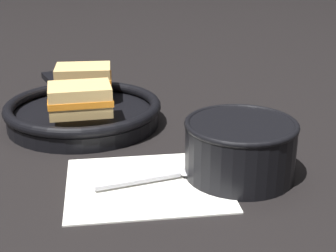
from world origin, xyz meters
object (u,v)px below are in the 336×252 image
spoon (182,173)px  sandwich_near_left (80,99)px  skillet (83,112)px  sandwich_near_right (83,79)px  soup_bowl (240,145)px

spoon → sandwich_near_left: 0.22m
skillet → sandwich_near_left: size_ratio=3.48×
sandwich_near_left → sandwich_near_right: 0.12m
soup_bowl → sandwich_near_right: 0.36m
sandwich_near_right → spoon: bearing=-76.6°
spoon → sandwich_near_left: bearing=116.2°
soup_bowl → sandwich_near_left: (-0.18, 0.21, 0.02)m
sandwich_near_left → skillet: bearing=77.7°
soup_bowl → sandwich_near_right: (-0.15, 0.32, 0.02)m
sandwich_near_right → skillet: bearing=-103.7°
sandwich_near_left → soup_bowl: bearing=-49.4°
soup_bowl → sandwich_near_left: 0.27m
soup_bowl → sandwich_near_right: bearing=114.8°
soup_bowl → sandwich_near_left: size_ratio=1.40×
sandwich_near_left → sandwich_near_right: same height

